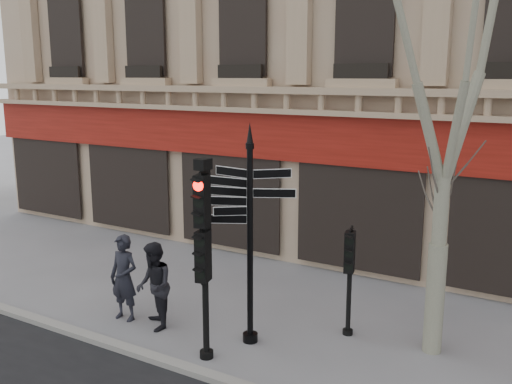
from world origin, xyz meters
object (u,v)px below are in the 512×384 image
traffic_signal_secondary (350,263)px  pedestrian_a (124,278)px  traffic_signal_main (204,235)px  pedestrian_b (154,286)px  fingerpost (250,198)px  plane_tree (452,39)px

traffic_signal_secondary → pedestrian_a: (-4.47, -1.78, -0.59)m
traffic_signal_main → pedestrian_a: size_ratio=2.01×
traffic_signal_main → pedestrian_a: 2.98m
traffic_signal_main → pedestrian_b: (-1.70, 0.51, -1.48)m
fingerpost → traffic_signal_secondary: fingerpost is taller
fingerpost → traffic_signal_main: (-0.36, -1.00, -0.55)m
plane_tree → pedestrian_a: 8.10m
traffic_signal_main → pedestrian_a: (-2.55, 0.52, -1.46)m
pedestrian_a → pedestrian_b: bearing=-3.4°
traffic_signal_main → pedestrian_b: size_ratio=2.05×
traffic_signal_main → traffic_signal_secondary: (1.92, 2.30, -0.87)m
traffic_signal_main → pedestrian_b: bearing=151.3°
traffic_signal_secondary → traffic_signal_main: bearing=-144.0°
pedestrian_a → pedestrian_b: 0.85m
traffic_signal_main → plane_tree: bearing=22.2°
traffic_signal_secondary → plane_tree: size_ratio=0.26×
fingerpost → plane_tree: bearing=6.7°
fingerpost → pedestrian_b: bearing=175.9°
fingerpost → pedestrian_b: 2.93m
traffic_signal_main → plane_tree: (3.60, 2.45, 3.46)m
pedestrian_a → traffic_signal_secondary: bearing=19.1°
pedestrian_b → traffic_signal_main: bearing=25.8°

